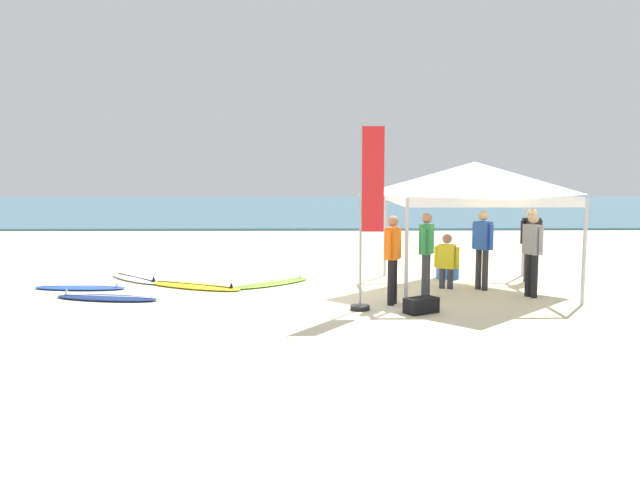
# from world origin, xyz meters

# --- Properties ---
(ground_plane) EXTENTS (80.00, 80.00, 0.00)m
(ground_plane) POSITION_xyz_m (0.00, 0.00, 0.00)
(ground_plane) COLOR beige
(sea) EXTENTS (80.00, 36.00, 0.10)m
(sea) POSITION_xyz_m (0.00, 32.37, 0.05)
(sea) COLOR #386B84
(sea) RESTS_ON ground
(canopy_tent) EXTENTS (3.50, 3.50, 2.75)m
(canopy_tent) POSITION_xyz_m (2.94, 0.71, 2.39)
(canopy_tent) COLOR #B7B7BC
(canopy_tent) RESTS_ON ground
(surfboard_yellow) EXTENTS (2.43, 1.61, 0.19)m
(surfboard_yellow) POSITION_xyz_m (-3.14, 0.99, 0.04)
(surfboard_yellow) COLOR yellow
(surfboard_yellow) RESTS_ON ground
(surfboard_white) EXTENTS (1.76, 1.77, 0.19)m
(surfboard_white) POSITION_xyz_m (-4.68, 1.95, 0.04)
(surfboard_white) COLOR white
(surfboard_white) RESTS_ON ground
(surfboard_lime) EXTENTS (1.96, 1.78, 0.19)m
(surfboard_lime) POSITION_xyz_m (-1.45, 1.31, 0.04)
(surfboard_lime) COLOR #7AD12D
(surfboard_lime) RESTS_ON ground
(surfboard_blue) EXTENTS (2.04, 0.68, 0.19)m
(surfboard_blue) POSITION_xyz_m (-5.57, 0.82, 0.04)
(surfboard_blue) COLOR blue
(surfboard_blue) RESTS_ON ground
(surfboard_navy) EXTENTS (2.23, 1.01, 0.19)m
(surfboard_navy) POSITION_xyz_m (-4.65, -0.30, 0.04)
(surfboard_navy) COLOR navy
(surfboard_navy) RESTS_ON ground
(person_green) EXTENTS (0.35, 0.51, 1.71)m
(person_green) POSITION_xyz_m (1.78, -0.11, 0.99)
(person_green) COLOR #383842
(person_green) RESTS_ON ground
(person_black) EXTENTS (0.54, 0.30, 1.71)m
(person_black) POSITION_xyz_m (4.54, 1.64, 0.99)
(person_black) COLOR #2D2D33
(person_black) RESTS_ON ground
(person_grey) EXTENTS (0.34, 0.52, 1.71)m
(person_grey) POSITION_xyz_m (3.92, -0.19, 0.99)
(person_grey) COLOR black
(person_grey) RESTS_ON ground
(person_blue) EXTENTS (0.39, 0.47, 1.71)m
(person_blue) POSITION_xyz_m (3.13, 0.61, 0.99)
(person_blue) COLOR #2D2D33
(person_blue) RESTS_ON ground
(person_orange) EXTENTS (0.36, 0.50, 1.71)m
(person_orange) POSITION_xyz_m (1.00, -0.85, 0.99)
(person_orange) COLOR black
(person_orange) RESTS_ON ground
(person_yellow) EXTENTS (0.50, 0.36, 1.20)m
(person_yellow) POSITION_xyz_m (2.39, 0.76, 0.66)
(person_yellow) COLOR #383842
(person_yellow) RESTS_ON ground
(banner_flag) EXTENTS (0.60, 0.36, 3.40)m
(banner_flag) POSITION_xyz_m (0.46, -1.33, 1.57)
(banner_flag) COLOR #99999E
(banner_flag) RESTS_ON ground
(gear_bag_near_tent) EXTENTS (0.68, 0.58, 0.28)m
(gear_bag_near_tent) POSITION_xyz_m (1.43, -1.61, 0.14)
(gear_bag_near_tent) COLOR black
(gear_bag_near_tent) RESTS_ON ground
(cooler_box) EXTENTS (0.50, 0.36, 0.39)m
(cooler_box) POSITION_xyz_m (2.70, 2.04, 0.20)
(cooler_box) COLOR #2D60B7
(cooler_box) RESTS_ON ground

